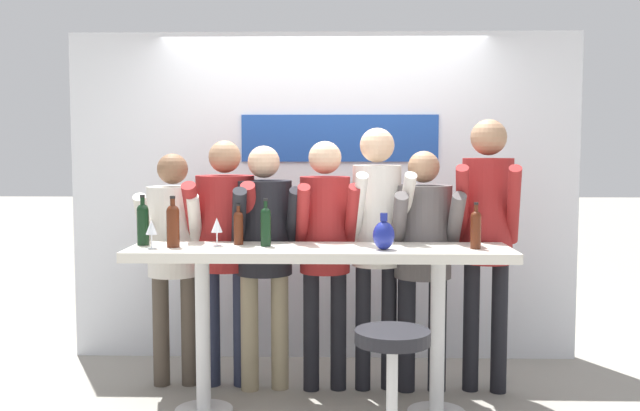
{
  "coord_description": "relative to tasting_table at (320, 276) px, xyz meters",
  "views": [
    {
      "loc": [
        0.11,
        -4.31,
        1.64
      ],
      "look_at": [
        0.0,
        0.08,
        1.29
      ],
      "focal_mm": 40.0,
      "sensor_mm": 36.0,
      "label": 1
    }
  ],
  "objects": [
    {
      "name": "back_wall",
      "position": [
        0.0,
        1.25,
        0.41
      ],
      "size": [
        3.93,
        0.12,
        2.54
      ],
      "color": "silver",
      "rests_on": "ground_plane"
    },
    {
      "name": "wine_glass_1",
      "position": [
        -0.63,
        0.03,
        0.3
      ],
      "size": [
        0.07,
        0.07,
        0.18
      ],
      "color": "silver",
      "rests_on": "tasting_table"
    },
    {
      "name": "wine_bottle_4",
      "position": [
        -0.89,
        -0.02,
        0.32
      ],
      "size": [
        0.08,
        0.08,
        0.31
      ],
      "color": "#4C1E0F",
      "rests_on": "tasting_table"
    },
    {
      "name": "person_center",
      "position": [
        0.02,
        0.44,
        0.19
      ],
      "size": [
        0.44,
        0.55,
        1.69
      ],
      "rotation": [
        0.0,
        0.0,
        0.11
      ],
      "color": "black",
      "rests_on": "ground_plane"
    },
    {
      "name": "bar_stool",
      "position": [
        0.39,
        -0.68,
        -0.4
      ],
      "size": [
        0.41,
        0.41,
        0.71
      ],
      "color": "silver",
      "rests_on": "ground_plane"
    },
    {
      "name": "person_far_right",
      "position": [
        1.1,
        0.43,
        0.29
      ],
      "size": [
        0.47,
        0.6,
        1.84
      ],
      "rotation": [
        0.0,
        0.0,
        -0.2
      ],
      "color": "black",
      "rests_on": "ground_plane"
    },
    {
      "name": "wine_bottle_2",
      "position": [
        0.94,
        -0.04,
        0.3
      ],
      "size": [
        0.06,
        0.06,
        0.28
      ],
      "color": "#4C1E0F",
      "rests_on": "tasting_table"
    },
    {
      "name": "person_center_left",
      "position": [
        -0.38,
        0.44,
        0.16
      ],
      "size": [
        0.51,
        0.6,
        1.66
      ],
      "rotation": [
        0.0,
        0.0,
        0.19
      ],
      "color": "gray",
      "rests_on": "ground_plane"
    },
    {
      "name": "tasting_table",
      "position": [
        0.0,
        0.0,
        0.0
      ],
      "size": [
        2.33,
        0.54,
        1.04
      ],
      "color": "silver",
      "rests_on": "ground_plane"
    },
    {
      "name": "wine_bottle_3",
      "position": [
        -0.51,
        0.12,
        0.29
      ],
      "size": [
        0.06,
        0.06,
        0.26
      ],
      "color": "#4C1E0F",
      "rests_on": "tasting_table"
    },
    {
      "name": "person_center_right",
      "position": [
        0.37,
        0.46,
        0.25
      ],
      "size": [
        0.44,
        0.57,
        1.78
      ],
      "rotation": [
        0.0,
        0.0,
        0.13
      ],
      "color": "black",
      "rests_on": "ground_plane"
    },
    {
      "name": "person_left",
      "position": [
        -0.66,
        0.52,
        0.18
      ],
      "size": [
        0.48,
        0.56,
        1.7
      ],
      "rotation": [
        0.0,
        0.0,
        0.01
      ],
      "color": "#23283D",
      "rests_on": "ground_plane"
    },
    {
      "name": "decorative_vase",
      "position": [
        0.38,
        -0.09,
        0.26
      ],
      "size": [
        0.13,
        0.13,
        0.22
      ],
      "color": "navy",
      "rests_on": "tasting_table"
    },
    {
      "name": "wine_bottle_1",
      "position": [
        -1.1,
        0.07,
        0.32
      ],
      "size": [
        0.07,
        0.07,
        0.31
      ],
      "color": "black",
      "rests_on": "tasting_table"
    },
    {
      "name": "wine_bottle_0",
      "position": [
        -0.33,
        0.04,
        0.31
      ],
      "size": [
        0.06,
        0.06,
        0.3
      ],
      "color": "black",
      "rests_on": "tasting_table"
    },
    {
      "name": "person_far_left",
      "position": [
        -1.02,
        0.51,
        0.13
      ],
      "size": [
        0.45,
        0.54,
        1.61
      ],
      "rotation": [
        0.0,
        0.0,
        0.08
      ],
      "color": "#473D33",
      "rests_on": "ground_plane"
    },
    {
      "name": "wine_glass_0",
      "position": [
        -1.01,
        -0.09,
        0.3
      ],
      "size": [
        0.07,
        0.07,
        0.18
      ],
      "color": "silver",
      "rests_on": "tasting_table"
    },
    {
      "name": "person_right",
      "position": [
        0.68,
        0.44,
        0.13
      ],
      "size": [
        0.46,
        0.54,
        1.63
      ],
      "rotation": [
        0.0,
        0.0,
        0.03
      ],
      "color": "black",
      "rests_on": "ground_plane"
    }
  ]
}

